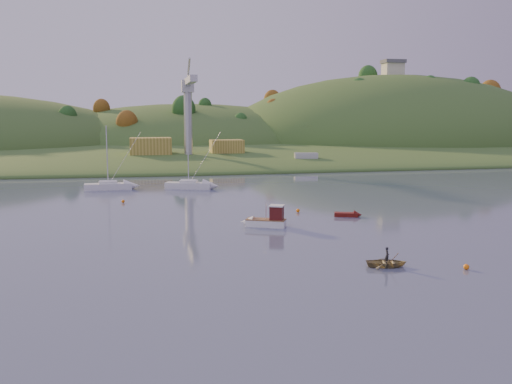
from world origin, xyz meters
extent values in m
plane|color=#364058|center=(0.00, 0.00, 0.00)|extent=(500.00, 500.00, 0.00)
cube|color=#355321|center=(0.00, 230.00, 0.00)|extent=(620.00, 220.00, 1.50)
ellipsoid|color=#355321|center=(0.00, 165.00, 0.00)|extent=(640.00, 150.00, 7.00)
ellipsoid|color=#355321|center=(10.00, 210.00, 0.00)|extent=(140.00, 120.00, 36.00)
ellipsoid|color=#355321|center=(95.00, 195.00, 0.00)|extent=(150.00, 130.00, 60.00)
cube|color=beige|center=(95.00, 195.00, 32.50)|extent=(8.00, 6.00, 5.00)
cube|color=#595960|center=(95.00, 195.00, 35.70)|extent=(9.00, 7.00, 1.50)
cube|color=slate|center=(5.00, 122.00, 1.20)|extent=(42.00, 16.00, 2.40)
cube|color=olive|center=(-8.00, 123.00, 4.80)|extent=(11.00, 8.00, 4.80)
cube|color=olive|center=(13.00, 124.00, 4.40)|extent=(9.00, 7.00, 4.00)
cylinder|color=#B7B7BC|center=(2.00, 120.00, 11.40)|extent=(2.20, 2.20, 18.00)
cube|color=#B7B7BC|center=(2.00, 120.00, 20.90)|extent=(3.20, 3.20, 3.20)
cube|color=#B7B7BC|center=(2.00, 111.00, 21.90)|extent=(1.80, 18.00, 1.60)
cube|color=#B7B7BC|center=(2.00, 125.00, 21.90)|extent=(1.80, 10.00, 1.60)
cube|color=white|center=(3.76, 31.35, 0.42)|extent=(4.99, 3.52, 0.85)
cone|color=white|center=(1.62, 32.33, 0.42)|extent=(2.21, 2.23, 1.70)
cube|color=brown|center=(3.76, 31.35, 0.87)|extent=(5.01, 3.56, 0.11)
cube|color=#4D1212|center=(4.95, 30.79, 1.70)|extent=(1.96, 1.92, 1.70)
cube|color=white|center=(4.95, 30.79, 2.59)|extent=(2.21, 2.17, 0.14)
cylinder|color=silver|center=(3.76, 31.35, 1.98)|extent=(0.10, 0.10, 2.26)
cube|color=white|center=(-16.61, 70.36, 0.57)|extent=(8.37, 2.90, 1.13)
cube|color=white|center=(-16.61, 70.36, 1.18)|extent=(3.19, 2.02, 0.72)
cylinder|color=silver|center=(-16.61, 70.36, 6.29)|extent=(0.18, 0.18, 10.31)
cylinder|color=silver|center=(-16.61, 70.36, 1.43)|extent=(3.30, 0.29, 0.12)
cylinder|color=white|center=(-16.61, 70.36, 1.53)|extent=(2.90, 0.51, 0.36)
cube|color=silver|center=(-2.34, 68.76, 0.57)|extent=(8.68, 5.01, 1.14)
cube|color=silver|center=(-2.34, 68.76, 1.19)|extent=(3.55, 2.76, 0.73)
cylinder|color=silver|center=(-2.34, 68.76, 6.34)|extent=(0.18, 0.18, 10.40)
cylinder|color=silver|center=(-2.34, 68.76, 1.44)|extent=(3.19, 1.17, 0.12)
cylinder|color=silver|center=(-2.34, 68.76, 1.54)|extent=(2.88, 1.26, 0.36)
imported|color=#907F4F|center=(10.29, 11.42, 0.37)|extent=(3.96, 3.16, 0.74)
imported|color=black|center=(10.29, 11.42, 0.76)|extent=(0.46, 0.61, 1.51)
cube|color=#5B120D|center=(15.64, 36.01, 0.26)|extent=(3.30, 2.16, 0.51)
cone|color=#5B120D|center=(17.09, 35.51, 0.26)|extent=(1.41, 1.51, 1.23)
cube|color=slate|center=(31.39, 108.00, 0.89)|extent=(14.43, 6.92, 1.78)
cube|color=#B7B7BC|center=(31.39, 108.00, 2.37)|extent=(6.31, 3.80, 2.37)
sphere|color=orange|center=(16.63, 9.13, 0.25)|extent=(0.50, 0.50, 0.50)
sphere|color=orange|center=(10.27, 40.35, 0.25)|extent=(0.50, 0.50, 0.50)
sphere|color=orange|center=(-13.56, 53.79, 0.25)|extent=(0.50, 0.50, 0.50)
camera|label=1|loc=(-10.79, -34.26, 13.29)|focal=40.00mm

